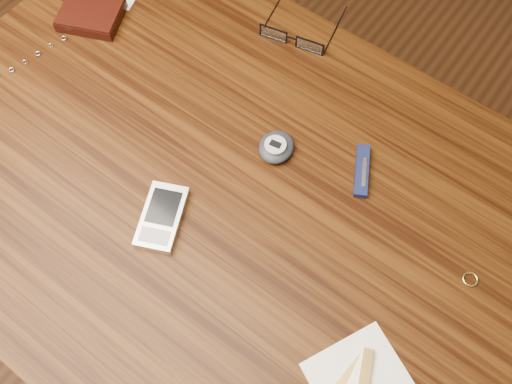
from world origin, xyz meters
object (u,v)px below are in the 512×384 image
desk (230,220)px  pda_phone (162,217)px  wallet_and_card (91,14)px  eyeglasses (293,37)px  pedometer (276,147)px  pocket_knife (362,171)px

desk → pda_phone: size_ratio=9.06×
wallet_and_card → pda_phone: bearing=-32.0°
wallet_and_card → eyeglasses: (0.29, 0.16, 0.00)m
eyeglasses → pedometer: same height
wallet_and_card → pocket_knife: bearing=2.1°
pda_phone → pocket_knife: size_ratio=1.35×
wallet_and_card → pda_phone: 0.39m
desk → pocket_knife: (0.14, 0.14, 0.11)m
eyeglasses → desk: bearing=-73.8°
desk → wallet_and_card: size_ratio=6.75×
wallet_and_card → pocket_knife: (0.51, 0.02, -0.01)m
pocket_knife → pedometer: bearing=-160.0°
wallet_and_card → desk: bearing=-17.6°
eyeglasses → pda_phone: (0.04, -0.36, -0.00)m
eyeglasses → pda_phone: size_ratio=1.23×
wallet_and_card → pedometer: size_ratio=2.26×
pda_phone → pedometer: bearing=71.3°
pedometer → pocket_knife: bearing=20.0°
pda_phone → pocket_knife: pda_phone is taller
wallet_and_card → pda_phone: (0.33, -0.21, -0.00)m
desk → wallet_and_card: bearing=162.4°
desk → wallet_and_card: (-0.38, 0.12, 0.11)m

